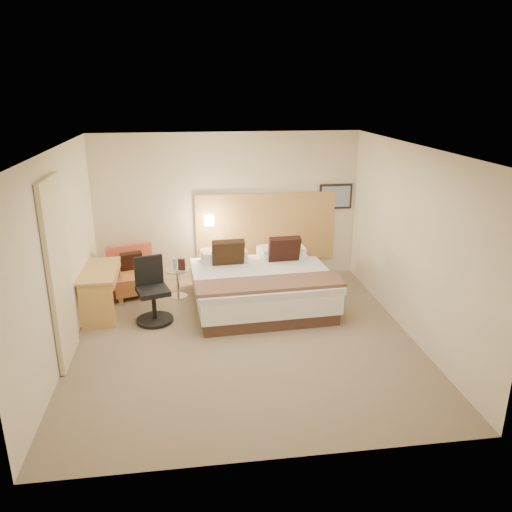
{
  "coord_description": "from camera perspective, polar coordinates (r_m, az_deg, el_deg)",
  "views": [
    {
      "loc": [
        -0.71,
        -6.4,
        3.44
      ],
      "look_at": [
        0.28,
        0.78,
        0.98
      ],
      "focal_mm": 35.0,
      "sensor_mm": 36.0,
      "label": 1
    }
  ],
  "objects": [
    {
      "name": "desk_chair",
      "position": [
        7.8,
        -11.73,
        -4.48
      ],
      "size": [
        0.7,
        0.7,
        1.0
      ],
      "color": "black",
      "rests_on": "floor"
    },
    {
      "name": "ceiling",
      "position": [
        6.48,
        -1.58,
        12.29
      ],
      "size": [
        4.8,
        5.0,
        0.02
      ],
      "primitive_type": "cube",
      "color": "white",
      "rests_on": "floor"
    },
    {
      "name": "headboard_panel",
      "position": [
        9.32,
        1.12,
        3.27
      ],
      "size": [
        2.6,
        0.04,
        1.3
      ],
      "primitive_type": "cube",
      "color": "#BE8A4A",
      "rests_on": "wall_back"
    },
    {
      "name": "curtain",
      "position": [
        6.74,
        -21.58,
        -1.82
      ],
      "size": [
        0.06,
        0.9,
        2.42
      ],
      "primitive_type": "cube",
      "color": "beige",
      "rests_on": "wall_left"
    },
    {
      "name": "bed",
      "position": [
        8.25,
        0.43,
        -3.24
      ],
      "size": [
        2.3,
        2.25,
        1.07
      ],
      "color": "#482D24",
      "rests_on": "floor"
    },
    {
      "name": "bottle_b",
      "position": [
        8.6,
        -9.18,
        -0.78
      ],
      "size": [
        0.07,
        0.07,
        0.18
      ],
      "primitive_type": "cylinder",
      "rotation": [
        0.0,
        0.0,
        -0.3
      ],
      "color": "#7AA4BC",
      "rests_on": "side_table"
    },
    {
      "name": "wall_right",
      "position": [
        7.42,
        17.36,
        1.53
      ],
      "size": [
        0.02,
        5.0,
        2.7
      ],
      "primitive_type": "cube",
      "color": "beige",
      "rests_on": "floor"
    },
    {
      "name": "side_table",
      "position": [
        8.65,
        -8.95,
        -2.88
      ],
      "size": [
        0.57,
        0.57,
        0.51
      ],
      "color": "silver",
      "rests_on": "floor"
    },
    {
      "name": "art_frame",
      "position": [
        9.49,
        9.08,
        6.74
      ],
      "size": [
        0.62,
        0.03,
        0.47
      ],
      "primitive_type": "cube",
      "color": "black",
      "rests_on": "wall_back"
    },
    {
      "name": "wall_left",
      "position": [
        6.94,
        -21.65,
        -0.12
      ],
      "size": [
        0.02,
        5.0,
        2.7
      ],
      "primitive_type": "cube",
      "color": "beige",
      "rests_on": "floor"
    },
    {
      "name": "desk",
      "position": [
        8.19,
        -17.24,
        -2.5
      ],
      "size": [
        0.58,
        1.21,
        0.74
      ],
      "color": "tan",
      "rests_on": "floor"
    },
    {
      "name": "floor",
      "position": [
        7.3,
        -1.39,
        -9.42
      ],
      "size": [
        4.8,
        5.0,
        0.02
      ],
      "primitive_type": "cube",
      "color": "#7B6A53",
      "rests_on": "ground"
    },
    {
      "name": "lamp_arm",
      "position": [
        9.12,
        -5.38,
        4.14
      ],
      "size": [
        0.02,
        0.12,
        0.02
      ],
      "primitive_type": "cylinder",
      "rotation": [
        1.57,
        0.0,
        0.0
      ],
      "color": "silver",
      "rests_on": "wall_back"
    },
    {
      "name": "wall_front",
      "position": [
        4.47,
        2.18,
        -9.12
      ],
      "size": [
        4.8,
        0.02,
        2.7
      ],
      "primitive_type": "cube",
      "color": "beige",
      "rests_on": "floor"
    },
    {
      "name": "lamp_shade",
      "position": [
        9.06,
        -5.36,
        4.05
      ],
      "size": [
        0.15,
        0.15,
        0.15
      ],
      "primitive_type": "cube",
      "color": "#F3E2BD",
      "rests_on": "wall_back"
    },
    {
      "name": "wall_back",
      "position": [
        9.18,
        -3.25,
        5.58
      ],
      "size": [
        4.8,
        0.02,
        2.7
      ],
      "primitive_type": "cube",
      "color": "beige",
      "rests_on": "floor"
    },
    {
      "name": "menu_folder",
      "position": [
        8.48,
        -8.49,
        -0.96
      ],
      "size": [
        0.13,
        0.08,
        0.2
      ],
      "primitive_type": "cube",
      "rotation": [
        0.0,
        0.0,
        -0.3
      ],
      "color": "#3B1A18",
      "rests_on": "side_table"
    },
    {
      "name": "bottle_a",
      "position": [
        8.58,
        -9.26,
        -0.84
      ],
      "size": [
        0.07,
        0.07,
        0.18
      ],
      "primitive_type": "cylinder",
      "rotation": [
        0.0,
        0.0,
        -0.3
      ],
      "color": "#93BFE4",
      "rests_on": "side_table"
    },
    {
      "name": "lounge_chair",
      "position": [
        8.95,
        -13.83,
        -2.14
      ],
      "size": [
        0.95,
        0.88,
        0.82
      ],
      "color": "#A8854F",
      "rests_on": "floor"
    },
    {
      "name": "art_canvas",
      "position": [
        9.47,
        9.12,
        6.71
      ],
      "size": [
        0.54,
        0.01,
        0.39
      ],
      "primitive_type": "cube",
      "color": "gray",
      "rests_on": "wall_back"
    }
  ]
}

